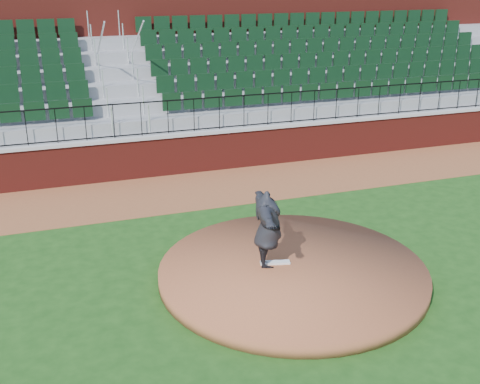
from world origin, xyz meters
name	(u,v)px	position (x,y,z in m)	size (l,w,h in m)	color
ground	(263,274)	(0.00, 0.00, 0.00)	(90.00, 90.00, 0.00)	#194413
warning_track	(196,189)	(0.00, 5.40, 0.01)	(34.00, 3.20, 0.01)	brown
field_wall	(182,154)	(0.00, 7.00, 0.60)	(34.00, 0.35, 1.20)	maroon
wall_cap	(182,134)	(0.00, 7.00, 1.25)	(34.00, 0.45, 0.10)	#B7B7B7
wall_railing	(181,116)	(0.00, 7.00, 1.80)	(34.00, 0.05, 1.00)	black
seating_stands	(162,84)	(0.00, 9.72, 2.30)	(34.00, 5.10, 4.60)	gray
concourse_wall	(146,60)	(0.00, 12.52, 2.75)	(34.00, 0.50, 5.50)	maroon
pitchers_mound	(292,272)	(0.51, -0.34, 0.12)	(5.50, 5.50, 0.25)	brown
pitching_rubber	(275,263)	(0.23, -0.08, 0.27)	(0.62, 0.15, 0.04)	white
pitcher	(268,229)	(0.03, -0.13, 1.07)	(2.03, 0.55, 1.65)	black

